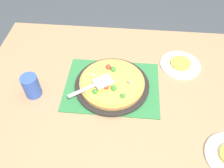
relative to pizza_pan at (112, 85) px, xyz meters
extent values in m
plane|color=#3D4247|center=(0.00, 0.00, -0.76)|extent=(8.00, 8.00, 0.00)
cube|color=#9E7A56|center=(0.00, 0.00, -0.03)|extent=(1.40, 1.00, 0.03)
cube|color=#9E7A56|center=(-0.64, -0.44, -0.40)|extent=(0.07, 0.07, 0.72)
cube|color=#9E7A56|center=(0.64, -0.44, -0.40)|extent=(0.07, 0.07, 0.72)
cube|color=#2D753D|center=(0.00, 0.00, -0.01)|extent=(0.48, 0.36, 0.01)
cylinder|color=black|center=(0.00, 0.00, 0.00)|extent=(0.38, 0.38, 0.01)
cylinder|color=#B78442|center=(0.00, 0.00, 0.02)|extent=(0.33, 0.33, 0.02)
cylinder|color=#EAB747|center=(0.00, 0.00, 0.03)|extent=(0.30, 0.30, 0.01)
sphere|color=#E5CC7F|center=(0.10, -0.02, 0.04)|extent=(0.02, 0.02, 0.02)
sphere|color=red|center=(0.03, -0.09, 0.04)|extent=(0.03, 0.03, 0.03)
sphere|color=#338433|center=(0.04, 0.03, 0.04)|extent=(0.03, 0.03, 0.03)
sphere|color=#338433|center=(0.07, 0.08, 0.04)|extent=(0.03, 0.03, 0.03)
sphere|color=#338433|center=(-0.01, 0.05, 0.04)|extent=(0.03, 0.03, 0.03)
sphere|color=#338433|center=(0.00, -0.07, 0.04)|extent=(0.03, 0.03, 0.03)
sphere|color=#B76675|center=(-0.08, 0.01, 0.04)|extent=(0.02, 0.02, 0.02)
sphere|color=#338433|center=(-0.06, 0.10, 0.04)|extent=(0.02, 0.02, 0.02)
sphere|color=red|center=(0.02, 0.05, 0.04)|extent=(0.02, 0.02, 0.02)
cylinder|color=white|center=(-0.36, -0.19, -0.01)|extent=(0.22, 0.22, 0.01)
cylinder|color=gold|center=(-0.36, -0.19, 0.01)|extent=(0.11, 0.11, 0.02)
cylinder|color=#3351AD|center=(0.38, 0.08, 0.05)|extent=(0.08, 0.08, 0.12)
cube|color=silver|center=(0.04, 0.03, 0.06)|extent=(0.11, 0.11, 0.00)
cube|color=#B2B2B7|center=(0.13, 0.10, 0.06)|extent=(0.12, 0.09, 0.01)
camera|label=1|loc=(-0.07, 0.77, 0.91)|focal=37.33mm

